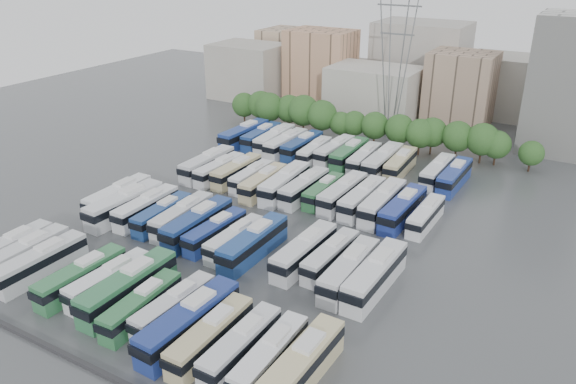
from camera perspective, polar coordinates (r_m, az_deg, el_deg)
The scene contains 58 objects.
ground at distance 81.73m, azimuth -3.56°, elevation -3.46°, with size 220.00×220.00×0.00m, color #424447.
parapet at distance 61.49m, azimuth -21.38°, elevation -15.33°, with size 56.00×0.50×0.50m, color #2D2D30.
tree_line at distance 115.77m, azimuth 6.97°, elevation 7.16°, with size 66.06×7.74×8.40m.
city_buildings at distance 143.60m, azimuth 10.05°, elevation 11.63°, with size 102.00×35.00×20.00m.
apartment_tower at distance 120.83m, azimuth 26.66°, elevation 9.70°, with size 14.00×14.00×26.00m, color silver.
electricity_pylon at distance 118.25m, azimuth 10.94°, elevation 14.32°, with size 9.00×6.91×33.83m.
bus_r0_s0 at distance 80.24m, azimuth -26.37°, elevation -5.20°, with size 2.92×11.98×3.74m.
bus_r0_s1 at distance 78.00m, azimuth -25.08°, elevation -5.75°, with size 2.96×12.17×3.80m.
bus_r0_s2 at distance 75.29m, azimuth -23.80°, elevation -6.56°, with size 2.87×12.37×3.87m.
bus_r0_s4 at distance 70.61m, azimuth -20.27°, elevation -8.08°, with size 3.00×12.02×3.75m.
bus_r0_s5 at distance 69.04m, azimuth -17.71°, elevation -8.54°, with size 3.09×11.58×3.60m.
bus_r0_s6 at distance 66.62m, azimuth -15.91°, elevation -9.25°, with size 2.95×13.50×4.24m.
bus_r0_s7 at distance 63.80m, azimuth -14.65°, elevation -11.08°, with size 2.97×11.39×3.54m.
bus_r0_s8 at distance 62.75m, azimuth -11.49°, elevation -11.38°, with size 2.94×11.37×3.54m.
bus_r0_s9 at distance 59.78m, azimuth -10.01°, elevation -12.85°, with size 3.53×13.57×4.22m.
bus_r0_s10 at distance 58.04m, azimuth -7.87°, elevation -14.29°, with size 2.58×11.78×3.70m.
bus_r0_s11 at distance 56.73m, azimuth -4.82°, elevation -15.25°, with size 2.63×11.37×3.56m.
bus_r0_s12 at distance 55.28m, azimuth -1.87°, elevation -16.38°, with size 2.64×11.40×3.57m.
bus_r0_s13 at distance 53.88m, azimuth 1.28°, elevation -17.32°, with size 3.13×12.91×4.03m.
bus_r1_s0 at distance 90.27m, azimuth -16.84°, elevation -0.40°, with size 3.01×12.48×3.90m.
bus_r1_s1 at distance 86.74m, azimuth -16.26°, elevation -1.22°, with size 3.53×13.55×4.21m.
bus_r1_s2 at distance 85.50m, azimuth -14.20°, elevation -1.52°, with size 2.76×12.01×3.76m.
bus_r1_s3 at distance 83.13m, azimuth -12.65°, elevation -2.21°, with size 2.84×11.29×3.52m.
bus_r1_s4 at distance 81.63m, azimuth -10.68°, elevation -2.42°, with size 3.19×12.22×3.80m.
bus_r1_s5 at distance 78.94m, azimuth -9.17°, elevation -3.15°, with size 2.86×13.01×4.08m.
bus_r1_s6 at distance 76.99m, azimuth -7.42°, elevation -3.99°, with size 3.02×11.33×3.52m.
bus_r1_s7 at distance 74.90m, azimuth -5.41°, elevation -4.77°, with size 2.73×11.02×3.43m.
bus_r1_s8 at distance 73.11m, azimuth -3.54°, elevation -5.19°, with size 2.95×13.00×4.07m.
bus_r1_s10 at distance 71.30m, azimuth 1.66°, elevation -6.02°, with size 3.21×12.68×3.95m.
bus_r1_s11 at distance 70.76m, azimuth 4.35°, elevation -6.51°, with size 2.98×11.46×3.57m.
bus_r1_s12 at distance 67.76m, azimuth 6.25°, elevation -7.89°, with size 2.80×12.67×3.97m.
bus_r1_s13 at distance 66.99m, azimuth 8.84°, elevation -8.34°, with size 3.24×13.45×4.20m.
bus_r2_s1 at distance 99.99m, azimuth -8.20°, elevation 2.84°, with size 2.86×12.86×4.03m.
bus_r2_s2 at distance 97.76m, azimuth -6.97°, elevation 2.29°, with size 2.96×11.66×3.63m.
bus_r2_s3 at distance 96.62m, azimuth -5.24°, elevation 2.13°, with size 2.79×11.91×3.72m.
bus_r2_s4 at distance 94.57m, azimuth -3.73°, elevation 1.58°, with size 2.50×10.83×3.39m.
bus_r2_s5 at distance 91.73m, azimuth -2.51°, elevation 0.99°, with size 2.91×11.94×3.73m.
bus_r2_s6 at distance 90.80m, azimuth -0.34°, elevation 0.92°, with size 3.52×13.35×4.15m.
bus_r2_s7 at distance 89.61m, azimuth 1.65°, elevation 0.47°, with size 2.96×12.28×3.83m.
bus_r2_s8 at distance 89.03m, azimuth 3.62°, elevation 0.12°, with size 2.37×10.80×3.39m.
bus_r2_s9 at distance 87.83m, azimuth 5.56°, elevation -0.10°, with size 3.17×12.68×3.95m.
bus_r2_s10 at distance 86.40m, azimuth 7.55°, elevation -0.63°, with size 3.04×12.54×3.92m.
bus_r2_s11 at distance 85.25m, azimuth 9.57°, elevation -1.04°, with size 2.89×13.13×4.12m.
bus_r2_s12 at distance 83.90m, azimuth 11.58°, elevation -1.66°, with size 3.25×12.97×4.04m.
bus_r2_s13 at distance 83.19m, azimuth 13.82°, elevation -2.34°, with size 2.56×10.93×3.42m.
bus_r3_s0 at distance 114.57m, azimuth -4.47°, elevation 5.83°, with size 3.53×13.80×4.30m.
bus_r3_s1 at distance 113.95m, azimuth -2.72°, elevation 5.66°, with size 3.04×12.30×3.84m.
bus_r3_s2 at distance 111.83m, azimuth -1.38°, elevation 5.37°, with size 3.37×12.90×4.01m.
bus_r3_s3 at distance 109.52m, azimuth -0.22°, elevation 4.94°, with size 3.08×12.56×3.92m.
bus_r3_s4 at distance 108.46m, azimuth 1.45°, elevation 4.72°, with size 3.02×12.31×3.84m.
bus_r3_s5 at distance 106.01m, azimuth 2.71°, elevation 4.16°, with size 3.02×11.38×3.54m.
bus_r3_s6 at distance 106.20m, azimuth 4.77°, elevation 4.22°, with size 3.18×12.28×3.82m.
bus_r3_s7 at distance 104.56m, azimuth 6.26°, elevation 3.87°, with size 2.80×12.54×3.93m.
bus_r3_s8 at distance 102.78m, azimuth 7.75°, elevation 3.37°, with size 3.06×12.02×3.74m.
bus_r3_s9 at distance 101.41m, azimuth 9.59°, elevation 3.11°, with size 2.93×13.44×4.22m.
bus_r3_s10 at distance 101.35m, azimuth 11.34°, elevation 2.83°, with size 3.04×12.12×3.78m.
bus_r3_s12 at distance 99.19m, azimuth 14.93°, elevation 2.01°, with size 2.91×12.17×3.80m.
bus_r3_s13 at distance 97.87m, azimuth 16.55°, elevation 1.55°, with size 3.02×12.52×3.91m.
Camera 1 is at (40.73, -60.14, 37.47)m, focal length 35.00 mm.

